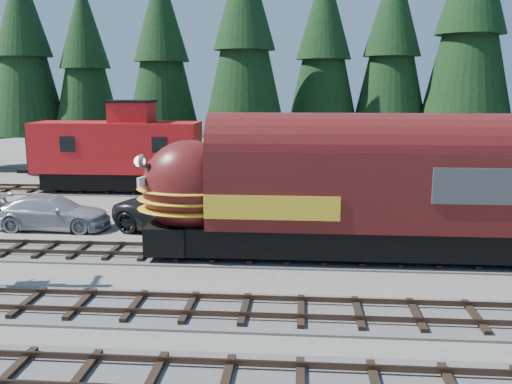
# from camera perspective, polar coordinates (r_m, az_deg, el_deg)

# --- Properties ---
(ground) EXTENTS (120.00, 120.00, 0.00)m
(ground) POSITION_cam_1_polar(r_m,az_deg,el_deg) (20.58, 11.33, -10.00)
(ground) COLOR #6B665B
(ground) RESTS_ON ground
(track_spur) EXTENTS (32.00, 3.20, 0.33)m
(track_spur) POSITION_cam_1_polar(r_m,az_deg,el_deg) (38.55, -6.75, -0.03)
(track_spur) COLOR #4C4947
(track_spur) RESTS_ON ground
(depot) EXTENTS (12.80, 7.00, 5.30)m
(depot) POSITION_cam_1_polar(r_m,az_deg,el_deg) (30.02, 9.27, 2.46)
(depot) COLOR gold
(depot) RESTS_ON ground
(conifer_backdrop) EXTENTS (78.10, 22.49, 17.21)m
(conifer_backdrop) POSITION_cam_1_polar(r_m,az_deg,el_deg) (45.29, 19.18, 14.08)
(conifer_backdrop) COLOR black
(conifer_backdrop) RESTS_ON ground
(locomotive) EXTENTS (16.99, 3.38, 4.62)m
(locomotive) POSITION_cam_1_polar(r_m,az_deg,el_deg) (23.59, 7.77, -0.44)
(locomotive) COLOR black
(locomotive) RESTS_ON ground
(caboose) EXTENTS (11.00, 3.19, 5.72)m
(caboose) POSITION_cam_1_polar(r_m,az_deg,el_deg) (39.34, -13.62, 4.01)
(caboose) COLOR black
(caboose) RESTS_ON ground
(pickup_truck_a) EXTENTS (7.83, 5.31, 1.99)m
(pickup_truck_a) POSITION_cam_1_polar(r_m,az_deg,el_deg) (28.37, -6.92, -2.00)
(pickup_truck_a) COLOR black
(pickup_truck_a) RESTS_ON ground
(pickup_truck_b) EXTENTS (5.83, 2.42, 1.68)m
(pickup_truck_b) POSITION_cam_1_polar(r_m,az_deg,el_deg) (30.52, -19.70, -1.95)
(pickup_truck_b) COLOR #B2B4BA
(pickup_truck_b) RESTS_ON ground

